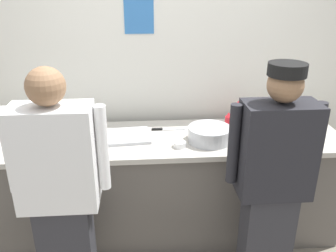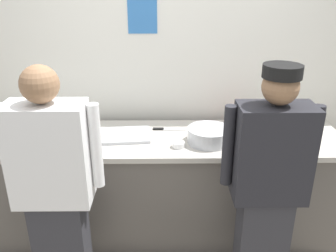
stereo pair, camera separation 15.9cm
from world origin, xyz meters
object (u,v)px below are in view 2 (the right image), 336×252
ramekin_yellow_sauce (178,144)px  chefs_knife (167,129)px  mixing_bowl_steel (209,135)px  squeeze_bottle_secondary (229,125)px  ramekin_orange_sauce (259,136)px  squeeze_bottle_primary (286,124)px  ramekin_red_sauce (306,141)px  plate_stack_rear (304,127)px  ramekin_green_sauce (247,143)px  sheet_tray (116,136)px  deli_cup (66,134)px  chef_near_left (55,189)px  chef_center (268,184)px  squeeze_bottle_spare (240,115)px  plate_stack_front (40,126)px

ramekin_yellow_sauce → chefs_knife: ramekin_yellow_sauce is taller
chefs_knife → mixing_bowl_steel: bearing=-37.5°
squeeze_bottle_secondary → ramekin_orange_sauce: bearing=-20.7°
squeeze_bottle_primary → ramekin_red_sauce: size_ratio=1.88×
ramekin_red_sauce → ramekin_yellow_sauce: bearing=-177.2°
plate_stack_rear → chefs_knife: 1.11m
plate_stack_rear → ramekin_green_sauce: size_ratio=2.16×
ramekin_yellow_sauce → sheet_tray: bearing=158.8°
ramekin_red_sauce → ramekin_orange_sauce: (-0.33, 0.09, 0.00)m
deli_cup → chefs_knife: (0.76, 0.20, -0.05)m
chef_near_left → deli_cup: chef_near_left is taller
chef_near_left → ramekin_orange_sauce: bearing=24.9°
sheet_tray → deli_cup: bearing=-171.1°
squeeze_bottle_secondary → chefs_knife: size_ratio=0.64×
plate_stack_rear → mixing_bowl_steel: bearing=-166.0°
ramekin_yellow_sauce → ramekin_red_sauce: bearing=2.8°
mixing_bowl_steel → chef_center: bearing=-60.7°
chef_near_left → mixing_bowl_steel: 1.16m
plate_stack_rear → sheet_tray: 1.51m
squeeze_bottle_spare → chef_near_left: bearing=-144.8°
mixing_bowl_steel → squeeze_bottle_spare: (0.30, 0.32, 0.04)m
chef_center → ramekin_green_sauce: chef_center is taller
sheet_tray → deli_cup: 0.38m
squeeze_bottle_primary → chef_near_left: bearing=-155.8°
ramekin_orange_sauce → deli_cup: deli_cup is taller
plate_stack_front → squeeze_bottle_primary: bearing=-2.6°
squeeze_bottle_secondary → ramekin_green_sauce: size_ratio=1.78×
chef_center → squeeze_bottle_primary: size_ratio=8.54×
squeeze_bottle_secondary → ramekin_orange_sauce: (0.22, -0.08, -0.06)m
squeeze_bottle_primary → ramekin_green_sauce: squeeze_bottle_primary is taller
squeeze_bottle_primary → ramekin_orange_sauce: bearing=-160.2°
squeeze_bottle_spare → chef_center: bearing=-89.3°
squeeze_bottle_primary → chefs_knife: size_ratio=0.68×
chef_center → ramekin_yellow_sauce: chef_center is taller
chef_center → squeeze_bottle_spare: 0.88m
squeeze_bottle_secondary → chefs_knife: bearing=168.3°
sheet_tray → ramekin_orange_sauce: bearing=-2.3°
chef_center → ramekin_yellow_sauce: (-0.54, 0.46, 0.05)m
deli_cup → chefs_knife: 0.79m
chef_center → squeeze_bottle_secondary: (-0.13, 0.69, 0.11)m
ramekin_orange_sauce → squeeze_bottle_primary: bearing=19.8°
ramekin_green_sauce → squeeze_bottle_spare: bearing=86.8°
squeeze_bottle_primary → chef_center: bearing=-114.7°
chefs_knife → chef_near_left: bearing=-129.3°
ramekin_orange_sauce → ramekin_green_sauce: bearing=-133.6°
ramekin_red_sauce → deli_cup: deli_cup is taller
sheet_tray → ramekin_orange_sauce: ramekin_orange_sauce is taller
squeeze_bottle_primary → ramekin_green_sauce: 0.41m
squeeze_bottle_spare → deli_cup: (-1.38, -0.28, -0.05)m
chef_center → squeeze_bottle_primary: (0.32, 0.68, 0.12)m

